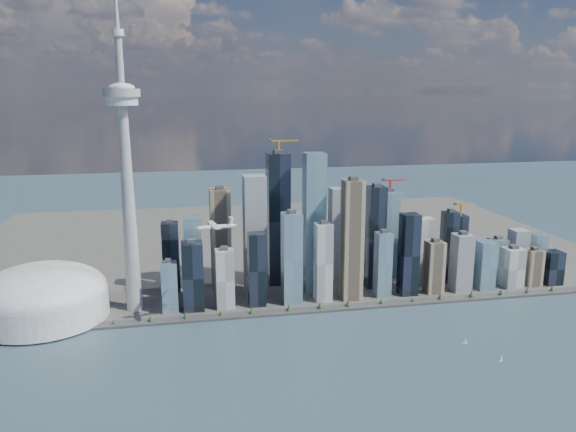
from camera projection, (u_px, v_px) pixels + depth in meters
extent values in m
plane|color=#2D434E|center=(368.00, 386.00, 694.63)|extent=(4000.00, 4000.00, 0.00)
cube|color=#383838|center=(319.00, 310.00, 933.65)|extent=(1100.00, 22.00, 4.00)
cube|color=#4C4C47|center=(273.00, 241.00, 1364.76)|extent=(1400.00, 900.00, 3.00)
cylinder|color=#3F2D1E|center=(11.00, 331.00, 843.15)|extent=(1.00, 1.00, 2.40)
cone|color=#1F4418|center=(11.00, 329.00, 842.36)|extent=(7.20, 7.20, 8.00)
cylinder|color=#3F2D1E|center=(72.00, 326.00, 859.47)|extent=(1.00, 1.00, 2.40)
cone|color=#1F4418|center=(72.00, 324.00, 858.69)|extent=(7.20, 7.20, 8.00)
cylinder|color=#3F2D1E|center=(130.00, 322.00, 875.80)|extent=(1.00, 1.00, 2.40)
cone|color=#1F4418|center=(130.00, 320.00, 875.02)|extent=(7.20, 7.20, 8.00)
cylinder|color=#3F2D1E|center=(187.00, 318.00, 892.13)|extent=(1.00, 1.00, 2.40)
cone|color=#1F4418|center=(186.00, 316.00, 891.35)|extent=(7.20, 7.20, 8.00)
cylinder|color=#3F2D1E|center=(241.00, 314.00, 908.46)|extent=(1.00, 1.00, 2.40)
cone|color=#1F4418|center=(241.00, 312.00, 907.68)|extent=(7.20, 7.20, 8.00)
cylinder|color=#3F2D1E|center=(293.00, 310.00, 924.79)|extent=(1.00, 1.00, 2.40)
cone|color=#1F4418|center=(293.00, 308.00, 924.01)|extent=(7.20, 7.20, 8.00)
cylinder|color=#3F2D1E|center=(344.00, 306.00, 941.12)|extent=(1.00, 1.00, 2.40)
cone|color=#1F4418|center=(344.00, 304.00, 940.33)|extent=(7.20, 7.20, 8.00)
cylinder|color=#3F2D1E|center=(392.00, 302.00, 957.44)|extent=(1.00, 1.00, 2.40)
cone|color=#1F4418|center=(392.00, 300.00, 956.66)|extent=(7.20, 7.20, 8.00)
cylinder|color=#3F2D1E|center=(440.00, 299.00, 973.77)|extent=(1.00, 1.00, 2.40)
cone|color=#1F4418|center=(440.00, 297.00, 972.99)|extent=(7.20, 7.20, 8.00)
cylinder|color=#3F2D1E|center=(485.00, 295.00, 990.10)|extent=(1.00, 1.00, 2.40)
cone|color=#1F4418|center=(485.00, 293.00, 989.32)|extent=(7.20, 7.20, 8.00)
cylinder|color=#3F2D1E|center=(529.00, 292.00, 1006.43)|extent=(1.00, 1.00, 2.40)
cone|color=#1F4418|center=(529.00, 290.00, 1005.65)|extent=(7.20, 7.20, 8.00)
cylinder|color=#3F2D1E|center=(572.00, 289.00, 1022.76)|extent=(1.00, 1.00, 2.40)
cone|color=#1F4418|center=(572.00, 287.00, 1021.98)|extent=(7.20, 7.20, 8.00)
cube|color=black|center=(195.00, 276.00, 921.59)|extent=(34.00, 34.00, 114.86)
cube|color=#7295AD|center=(194.00, 258.00, 966.08)|extent=(30.00, 30.00, 146.19)
cube|color=silver|center=(226.00, 279.00, 932.71)|extent=(30.00, 30.00, 99.20)
cube|color=tan|center=(220.00, 239.00, 1024.21)|extent=(36.00, 36.00, 182.73)
cube|color=gray|center=(254.00, 236.00, 978.49)|extent=(38.00, 38.00, 214.06)
cube|color=black|center=(258.00, 269.00, 940.24)|extent=(28.00, 28.00, 125.30)
cube|color=#7295AD|center=(290.00, 258.00, 947.20)|extent=(32.00, 32.00, 156.63)
cube|color=black|center=(279.00, 219.00, 1038.13)|extent=(40.00, 40.00, 245.38)
cube|color=#7295AD|center=(315.00, 223.00, 995.25)|extent=(36.00, 36.00, 250.60)
cube|color=silver|center=(322.00, 262.00, 959.83)|extent=(28.00, 28.00, 135.74)
cube|color=tan|center=(353.00, 240.00, 962.26)|extent=(34.00, 34.00, 208.84)
cube|color=gray|center=(336.00, 234.00, 1066.22)|extent=(30.00, 30.00, 177.51)
cube|color=black|center=(374.00, 237.00, 1022.77)|extent=(32.00, 32.00, 187.95)
cube|color=#7295AD|center=(382.00, 265.00, 982.82)|extent=(26.00, 26.00, 114.86)
cube|color=black|center=(410.00, 254.00, 988.84)|extent=(30.00, 30.00, 146.19)
cube|color=#7295AD|center=(388.00, 234.00, 1087.14)|extent=(34.00, 34.00, 167.07)
cube|color=silver|center=(424.00, 251.00, 1048.42)|extent=(28.00, 28.00, 125.30)
cube|color=tan|center=(435.00, 267.00, 1003.93)|extent=(30.00, 30.00, 93.98)
cube|color=gray|center=(461.00, 262.00, 1012.22)|extent=(32.00, 32.00, 104.42)
cube|color=black|center=(449.00, 247.00, 1056.70)|extent=(26.00, 26.00, 135.74)
cube|color=#7295AD|center=(486.00, 265.00, 1023.34)|extent=(30.00, 30.00, 88.76)
cube|color=black|center=(459.00, 243.00, 1121.07)|extent=(28.00, 28.00, 114.86)
cube|color=#7295AD|center=(496.00, 258.00, 1081.78)|extent=(30.00, 30.00, 78.31)
cube|color=silver|center=(511.00, 267.00, 1034.46)|extent=(34.00, 34.00, 73.09)
cube|color=tan|center=(532.00, 267.00, 1043.50)|extent=(28.00, 28.00, 67.87)
cube|color=gray|center=(517.00, 253.00, 1088.56)|extent=(30.00, 30.00, 93.98)
cube|color=black|center=(554.00, 267.00, 1052.55)|extent=(32.00, 32.00, 62.65)
cube|color=#7295AD|center=(538.00, 255.00, 1098.17)|extent=(26.00, 26.00, 83.53)
cube|color=black|center=(171.00, 256.00, 1013.49)|extent=(30.00, 30.00, 125.30)
cube|color=#7295AD|center=(171.00, 287.00, 917.45)|extent=(26.00, 26.00, 83.53)
cube|color=orange|center=(279.00, 147.00, 1009.10)|extent=(3.00, 3.00, 22.00)
cube|color=orange|center=(283.00, 141.00, 1008.27)|extent=(55.00, 2.20, 2.20)
cube|color=#383838|center=(270.00, 140.00, 1003.17)|extent=(6.00, 4.00, 4.00)
cube|color=red|center=(390.00, 186.00, 1066.61)|extent=(3.00, 3.00, 22.00)
cube|color=red|center=(394.00, 180.00, 1065.58)|extent=(48.00, 2.20, 2.20)
cube|color=#383838|center=(383.00, 180.00, 1061.08)|extent=(6.00, 4.00, 4.00)
cube|color=orange|center=(461.00, 210.00, 1106.21)|extent=(3.00, 3.00, 22.00)
cube|color=orange|center=(465.00, 204.00, 1105.09)|extent=(45.00, 2.20, 2.20)
cube|color=#383838|center=(455.00, 204.00, 1100.84)|extent=(6.00, 4.00, 4.00)
cone|color=#9D9D98|center=(129.00, 209.00, 897.46)|extent=(26.00, 26.00, 340.00)
cylinder|color=silver|center=(122.00, 101.00, 860.55)|extent=(48.00, 48.00, 14.00)
cylinder|color=#9D9D98|center=(122.00, 93.00, 857.94)|extent=(56.00, 56.00, 12.00)
ellipsoid|color=silver|center=(121.00, 87.00, 856.21)|extent=(40.00, 40.00, 14.00)
cylinder|color=#9D9D98|center=(119.00, 60.00, 847.52)|extent=(11.00, 11.00, 80.00)
cylinder|color=silver|center=(118.00, 33.00, 838.83)|extent=(18.00, 18.00, 10.00)
cylinder|color=silver|center=(43.00, 305.00, 893.64)|extent=(200.00, 200.00, 44.00)
ellipsoid|color=silver|center=(42.00, 292.00, 888.87)|extent=(200.00, 200.00, 84.00)
cylinder|color=white|center=(215.00, 227.00, 815.94)|extent=(51.01, 14.24, 6.24)
cone|color=white|center=(197.00, 228.00, 807.03)|extent=(7.73, 7.24, 6.24)
cone|color=white|center=(233.00, 225.00, 825.19)|extent=(10.61, 7.71, 6.24)
cube|color=white|center=(214.00, 225.00, 814.56)|extent=(16.40, 55.11, 0.97)
cylinder|color=white|center=(216.00, 228.00, 805.09)|extent=(11.14, 5.17, 3.51)
cylinder|color=white|center=(212.00, 224.00, 824.71)|extent=(11.14, 5.17, 3.51)
cylinder|color=#3F3F3F|center=(212.00, 228.00, 803.11)|extent=(1.53, 7.74, 7.80)
cylinder|color=#3F3F3F|center=(208.00, 225.00, 822.73)|extent=(1.53, 7.74, 7.80)
cube|color=white|center=(231.00, 221.00, 822.84)|extent=(5.51, 1.64, 10.72)
cube|color=white|center=(231.00, 218.00, 821.66)|extent=(7.03, 18.00, 0.68)
cube|color=white|center=(501.00, 361.00, 759.31)|extent=(6.65, 4.29, 0.85)
cylinder|color=#999999|center=(501.00, 357.00, 758.24)|extent=(0.26, 0.26, 9.61)
cube|color=white|center=(465.00, 343.00, 812.13)|extent=(6.96, 2.60, 0.91)
cylinder|color=#999999|center=(465.00, 340.00, 810.99)|extent=(0.27, 0.27, 10.22)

